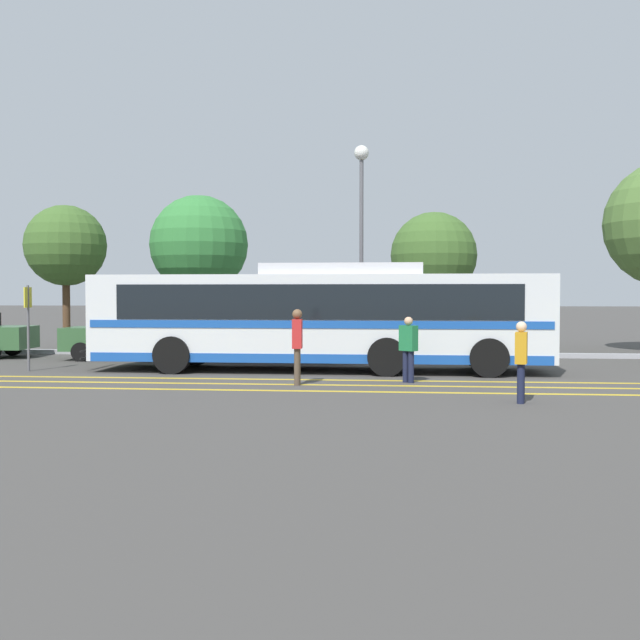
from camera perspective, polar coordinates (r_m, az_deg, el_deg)
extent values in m
plane|color=#423F3D|center=(21.08, 2.10, -3.77)|extent=(220.00, 220.00, 0.00)
cube|color=gold|center=(18.50, -0.66, -4.57)|extent=(32.33, 0.20, 0.01)
cube|color=gold|center=(17.50, -1.03, -4.95)|extent=(32.33, 0.20, 0.01)
cube|color=gold|center=(16.40, -1.48, -5.42)|extent=(32.33, 0.20, 0.01)
cube|color=#99999E|center=(25.53, 1.07, -2.59)|extent=(40.33, 0.36, 0.15)
cube|color=silver|center=(20.58, 0.00, 0.21)|extent=(12.34, 2.56, 2.31)
cube|color=black|center=(20.57, 0.00, 1.42)|extent=(10.62, 2.60, 0.92)
cube|color=#194CA5|center=(20.58, 0.00, -0.20)|extent=(12.10, 2.60, 0.20)
cube|color=#194CA5|center=(20.64, 0.00, -2.67)|extent=(12.10, 2.59, 0.24)
cube|color=black|center=(22.08, -16.19, 0.43)|extent=(0.05, 2.21, 1.65)
cube|color=black|center=(22.07, -16.21, 2.87)|extent=(0.05, 1.76, 0.24)
cube|color=silver|center=(20.52, 1.72, 3.86)|extent=(4.32, 2.03, 0.30)
cube|color=black|center=(22.23, -16.83, -2.13)|extent=(0.05, 1.88, 0.04)
cube|color=black|center=(22.25, -16.83, -2.65)|extent=(0.05, 1.88, 0.04)
cylinder|color=black|center=(20.21, -11.21, -2.64)|extent=(1.00, 0.28, 1.00)
cylinder|color=black|center=(22.52, -9.42, -2.15)|extent=(1.00, 0.28, 1.00)
cylinder|color=black|center=(19.32, 5.11, -2.82)|extent=(1.00, 0.28, 1.00)
cylinder|color=black|center=(21.73, 5.19, -2.28)|extent=(1.00, 0.28, 1.00)
cylinder|color=black|center=(19.47, 12.76, -2.82)|extent=(1.00, 0.28, 1.00)
cylinder|color=black|center=(21.85, 12.00, -2.29)|extent=(1.00, 0.28, 1.00)
cylinder|color=black|center=(27.79, -22.36, -1.91)|extent=(0.61, 0.24, 0.60)
cube|color=#335B33|center=(24.97, -14.47, -1.39)|extent=(3.99, 1.79, 0.74)
cube|color=black|center=(24.91, -14.26, 0.10)|extent=(1.70, 1.53, 0.56)
cylinder|color=black|center=(24.67, -17.75, -2.33)|extent=(0.61, 0.22, 0.60)
cylinder|color=black|center=(26.16, -16.45, -2.07)|extent=(0.61, 0.22, 0.60)
cylinder|color=black|center=(23.87, -12.28, -2.42)|extent=(0.61, 0.22, 0.60)
cylinder|color=black|center=(25.40, -11.26, -2.15)|extent=(0.61, 0.22, 0.60)
cube|color=maroon|center=(23.85, -2.70, -1.73)|extent=(4.83, 2.00, 0.54)
cube|color=black|center=(23.85, -2.99, -0.54)|extent=(2.05, 1.70, 0.45)
cylinder|color=black|center=(24.55, 1.07, -2.25)|extent=(0.61, 0.22, 0.60)
cylinder|color=black|center=(22.78, 0.59, -2.58)|extent=(0.61, 0.22, 0.60)
cylinder|color=black|center=(25.03, -5.71, -2.18)|extent=(0.61, 0.22, 0.60)
cylinder|color=black|center=(23.31, -6.68, -2.49)|extent=(0.61, 0.22, 0.60)
cylinder|color=brown|center=(17.35, -1.76, -3.60)|extent=(0.14, 0.14, 0.86)
cylinder|color=brown|center=(17.52, -1.72, -3.54)|extent=(0.14, 0.14, 0.86)
cube|color=red|center=(17.38, -1.74, -1.05)|extent=(0.24, 0.43, 0.68)
sphere|color=brown|center=(17.36, -1.74, 0.45)|extent=(0.23, 0.23, 0.23)
cylinder|color=#191E38|center=(18.05, 6.54, -3.54)|extent=(0.14, 0.14, 0.76)
cylinder|color=#191E38|center=(17.95, 6.95, -3.57)|extent=(0.14, 0.14, 0.76)
cube|color=#1E723F|center=(17.95, 6.75, -1.38)|extent=(0.46, 0.44, 0.60)
sphere|color=tan|center=(17.93, 6.76, -0.08)|extent=(0.21, 0.21, 0.21)
cylinder|color=#191E38|center=(15.15, 15.07, -4.64)|extent=(0.14, 0.14, 0.77)
cylinder|color=#191E38|center=(14.98, 15.04, -4.72)|extent=(0.14, 0.14, 0.77)
cube|color=orange|center=(15.00, 15.08, -2.06)|extent=(0.30, 0.46, 0.61)
sphere|color=beige|center=(14.98, 15.10, -0.50)|extent=(0.21, 0.21, 0.21)
cylinder|color=#59595E|center=(21.97, -21.34, -0.59)|extent=(0.07, 0.07, 2.36)
cube|color=yellow|center=(21.95, -21.37, 1.62)|extent=(0.03, 0.40, 0.56)
cylinder|color=#59595E|center=(26.22, 3.17, 4.76)|extent=(0.14, 0.14, 6.77)
sphere|color=silver|center=(26.64, 3.18, 12.60)|extent=(0.51, 0.51, 0.51)
cylinder|color=#513823|center=(29.79, -9.17, 0.42)|extent=(0.28, 0.28, 2.62)
sphere|color=#337A38|center=(29.84, -9.20, 5.71)|extent=(3.84, 3.84, 3.84)
cylinder|color=#513823|center=(29.72, 8.64, 0.18)|extent=(0.28, 0.28, 2.38)
sphere|color=#3D6028|center=(29.75, 8.66, 4.91)|extent=(3.37, 3.37, 3.37)
cylinder|color=#513823|center=(29.71, -18.76, 0.51)|extent=(0.28, 0.28, 2.80)
sphere|color=#3D6028|center=(29.75, -18.81, 5.39)|extent=(3.03, 3.03, 3.03)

